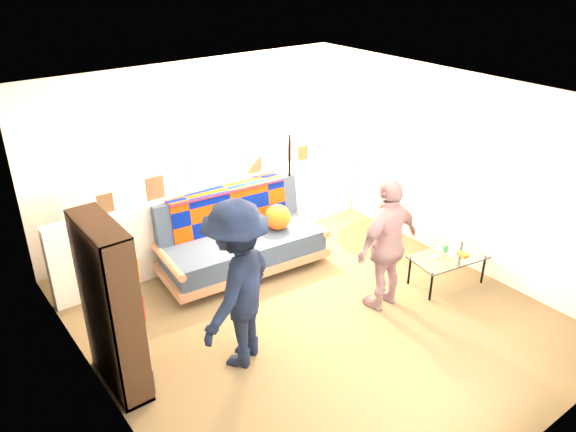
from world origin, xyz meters
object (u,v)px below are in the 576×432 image
at_px(futon_sofa, 241,239).
at_px(floor_lamp, 290,163).
at_px(person_left, 238,285).
at_px(bookshelf, 112,313).
at_px(coffee_table, 448,258).
at_px(person_right, 388,245).

distance_m(futon_sofa, floor_lamp, 1.19).
height_order(futon_sofa, person_left, person_left).
distance_m(bookshelf, coffee_table, 3.88).
height_order(futon_sofa, person_right, person_right).
distance_m(coffee_table, person_left, 2.78).
relative_size(floor_lamp, person_right, 1.05).
relative_size(coffee_table, person_right, 0.63).
bearing_deg(floor_lamp, person_right, -92.33).
bearing_deg(floor_lamp, person_left, -138.43).
bearing_deg(floor_lamp, coffee_table, -67.41).
relative_size(person_left, person_right, 1.11).
height_order(futon_sofa, coffee_table, futon_sofa).
relative_size(futon_sofa, coffee_table, 2.20).
height_order(futon_sofa, bookshelf, bookshelf).
distance_m(floor_lamp, person_right, 1.90).
relative_size(futon_sofa, bookshelf, 1.27).
bearing_deg(bookshelf, futon_sofa, 27.70).
distance_m(floor_lamp, person_left, 2.52).
height_order(bookshelf, person_left, person_left).
bearing_deg(person_left, floor_lamp, -169.64).
xyz_separation_m(futon_sofa, floor_lamp, (0.92, 0.21, 0.73)).
height_order(coffee_table, person_left, person_left).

